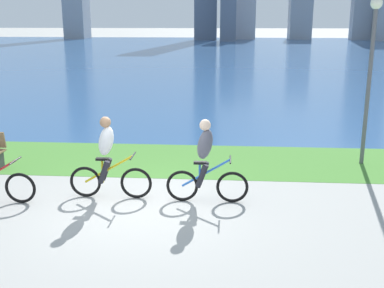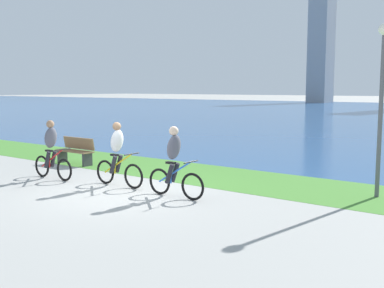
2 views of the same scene
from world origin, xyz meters
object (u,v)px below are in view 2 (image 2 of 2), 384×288
object	(u,v)px
cyclist_trailing	(118,155)
bench_near_path	(76,151)
cyclist_lead	(174,162)
cyclist_distant_rear	(51,150)
lamppost_tall	(382,85)

from	to	relation	value
cyclist_trailing	bench_near_path	world-z (taller)	cyclist_trailing
cyclist_lead	cyclist_trailing	xyz separation A→B (m)	(-1.97, 0.08, 0.00)
cyclist_lead	cyclist_trailing	world-z (taller)	cyclist_trailing
cyclist_distant_rear	cyclist_trailing	bearing A→B (deg)	10.95
cyclist_lead	cyclist_distant_rear	distance (m)	4.20
cyclist_trailing	lamppost_tall	distance (m)	6.67
bench_near_path	lamppost_tall	xyz separation A→B (m)	(9.51, 1.17, 2.17)
lamppost_tall	bench_near_path	bearing A→B (deg)	-172.97
cyclist_trailing	cyclist_distant_rear	bearing A→B (deg)	-169.05
cyclist_trailing	cyclist_lead	bearing A→B (deg)	-2.24
cyclist_lead	lamppost_tall	distance (m)	5.11
cyclist_lead	bench_near_path	size ratio (longest dim) A/B	1.12
cyclist_distant_rear	lamppost_tall	bearing A→B (deg)	22.10
cyclist_lead	cyclist_trailing	bearing A→B (deg)	177.76
cyclist_trailing	bench_near_path	xyz separation A→B (m)	(-3.73, 1.64, -0.39)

